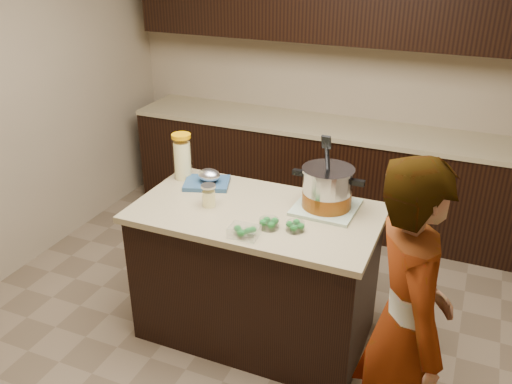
% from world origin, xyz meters
% --- Properties ---
extents(ground_plane, '(4.00, 4.00, 0.00)m').
position_xyz_m(ground_plane, '(0.00, 0.00, 0.00)').
color(ground_plane, brown).
rests_on(ground_plane, ground).
extents(room_shell, '(4.04, 4.04, 2.72)m').
position_xyz_m(room_shell, '(0.00, 0.00, 1.71)').
color(room_shell, tan).
rests_on(room_shell, ground).
extents(back_cabinets, '(3.60, 0.63, 2.33)m').
position_xyz_m(back_cabinets, '(0.00, 1.74, 0.94)').
color(back_cabinets, black).
rests_on(back_cabinets, ground).
extents(island, '(1.46, 0.81, 0.90)m').
position_xyz_m(island, '(0.00, 0.00, 0.45)').
color(island, black).
rests_on(island, ground).
extents(dish_towel, '(0.37, 0.37, 0.02)m').
position_xyz_m(dish_towel, '(0.38, 0.18, 0.91)').
color(dish_towel, '#61895C').
rests_on(dish_towel, island).
extents(stock_pot, '(0.43, 0.31, 0.44)m').
position_xyz_m(stock_pot, '(0.38, 0.18, 1.02)').
color(stock_pot, '#B7B7BC').
rests_on(stock_pot, dish_towel).
extents(lemonade_pitcher, '(0.15, 0.15, 0.30)m').
position_xyz_m(lemonade_pitcher, '(-0.63, 0.24, 1.04)').
color(lemonade_pitcher, '#F8ED97').
rests_on(lemonade_pitcher, island).
extents(mason_jar, '(0.10, 0.10, 0.15)m').
position_xyz_m(mason_jar, '(-0.28, -0.06, 0.97)').
color(mason_jar, '#F8ED97').
rests_on(mason_jar, island).
extents(broccoli_tub_left, '(0.15, 0.15, 0.05)m').
position_xyz_m(broccoli_tub_left, '(0.15, -0.17, 0.92)').
color(broccoli_tub_left, silver).
rests_on(broccoli_tub_left, island).
extents(broccoli_tub_right, '(0.12, 0.12, 0.05)m').
position_xyz_m(broccoli_tub_right, '(0.29, -0.14, 0.92)').
color(broccoli_tub_right, silver).
rests_on(broccoli_tub_right, island).
extents(broccoli_tub_rect, '(0.16, 0.12, 0.06)m').
position_xyz_m(broccoli_tub_rect, '(0.06, -0.31, 0.93)').
color(broccoli_tub_rect, silver).
rests_on(broccoli_tub_rect, island).
extents(blue_tray, '(0.34, 0.31, 0.11)m').
position_xyz_m(blue_tray, '(-0.42, 0.20, 0.94)').
color(blue_tray, navy).
rests_on(blue_tray, island).
extents(person, '(0.60, 0.70, 1.63)m').
position_xyz_m(person, '(0.98, -0.61, 0.81)').
color(person, gray).
rests_on(person, ground).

